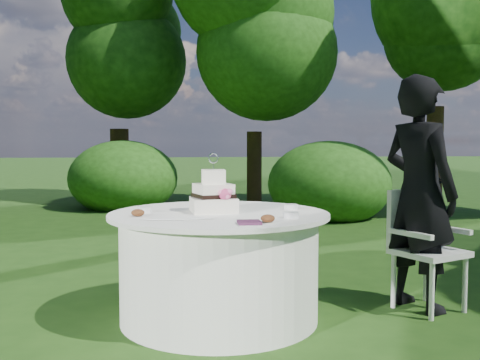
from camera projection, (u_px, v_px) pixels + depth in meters
name	position (u px, v px, depth m)	size (l,w,h in m)	color
ground	(219.00, 319.00, 4.03)	(80.00, 80.00, 0.00)	#1B3C10
napkins	(249.00, 222.00, 3.43)	(0.14, 0.14, 0.02)	#441D39
feather_plume	(178.00, 219.00, 3.60)	(0.48, 0.07, 0.01)	white
guest	(419.00, 193.00, 4.23)	(0.64, 0.42, 1.77)	black
table	(219.00, 266.00, 4.00)	(1.56, 1.56, 0.77)	white
cake	(214.00, 196.00, 4.00)	(0.34, 0.34, 0.43)	white
chair	(421.00, 240.00, 4.28)	(0.59, 0.59, 0.90)	silver
votives	(242.00, 210.00, 3.93)	(1.17, 0.54, 0.04)	silver
petal_cups	(200.00, 215.00, 3.63)	(0.91, 0.47, 0.05)	#562D16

